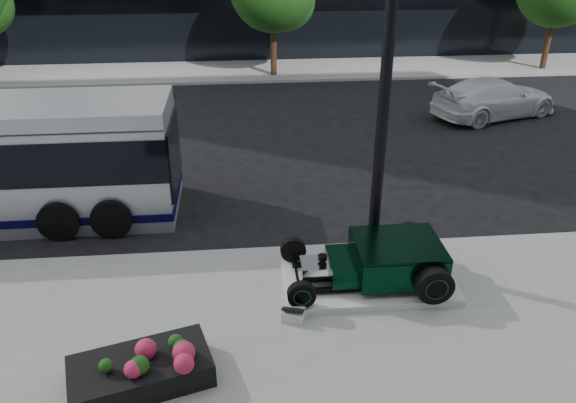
{
  "coord_description": "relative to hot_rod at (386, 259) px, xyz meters",
  "views": [
    {
      "loc": [
        -0.73,
        -12.76,
        6.86
      ],
      "look_at": [
        0.28,
        -1.89,
        1.2
      ],
      "focal_mm": 35.0,
      "sensor_mm": 36.0,
      "label": 1
    }
  ],
  "objects": [
    {
      "name": "ground",
      "position": [
        -2.08,
        3.61,
        -0.7
      ],
      "size": [
        120.0,
        120.0,
        0.0
      ],
      "primitive_type": "plane",
      "color": "black",
      "rests_on": "ground"
    },
    {
      "name": "sidewalk_far",
      "position": [
        -2.08,
        17.61,
        -0.64
      ],
      "size": [
        70.0,
        4.0,
        0.12
      ],
      "primitive_type": "cube",
      "color": "gray",
      "rests_on": "ground"
    },
    {
      "name": "display_plinth",
      "position": [
        -0.33,
        0.0,
        -0.5
      ],
      "size": [
        3.4,
        1.8,
        0.15
      ],
      "primitive_type": "cube",
      "color": "silver",
      "rests_on": "sidewalk_near"
    },
    {
      "name": "hot_rod",
      "position": [
        0.0,
        0.0,
        0.0
      ],
      "size": [
        3.22,
        2.0,
        0.81
      ],
      "color": "black",
      "rests_on": "display_plinth"
    },
    {
      "name": "info_plaque",
      "position": [
        -1.95,
        -0.96,
        -0.45
      ],
      "size": [
        0.47,
        0.41,
        0.31
      ],
      "color": "silver",
      "rests_on": "sidewalk_near"
    },
    {
      "name": "lamppost",
      "position": [
        -0.05,
        0.93,
        2.88
      ],
      "size": [
        0.41,
        0.41,
        7.49
      ],
      "color": "black",
      "rests_on": "sidewalk_near"
    },
    {
      "name": "flower_planter",
      "position": [
        -4.53,
        -2.28,
        -0.32
      ],
      "size": [
        2.41,
        1.66,
        0.71
      ],
      "color": "black",
      "rests_on": "sidewalk_near"
    },
    {
      "name": "white_sedan",
      "position": [
        6.68,
        10.27,
        0.02
      ],
      "size": [
        5.31,
        3.49,
        1.43
      ],
      "primitive_type": "imported",
      "rotation": [
        0.0,
        0.0,
        1.9
      ],
      "color": "white",
      "rests_on": "ground"
    }
  ]
}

